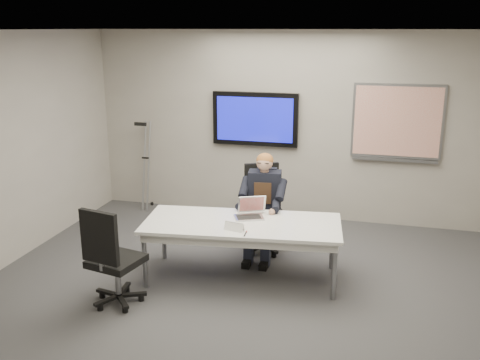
% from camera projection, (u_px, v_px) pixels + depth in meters
% --- Properties ---
extents(floor, '(6.00, 6.00, 0.02)m').
position_uv_depth(floor, '(236.00, 309.00, 5.56)').
color(floor, '#333335').
rests_on(floor, ground).
extents(ceiling, '(6.00, 6.00, 0.02)m').
position_uv_depth(ceiling, '(235.00, 30.00, 4.79)').
color(ceiling, silver).
rests_on(ceiling, wall_back).
extents(wall_back, '(6.00, 0.02, 2.80)m').
position_uv_depth(wall_back, '(288.00, 127.00, 7.96)').
color(wall_back, gray).
rests_on(wall_back, ground).
extents(wall_front, '(6.00, 0.02, 2.80)m').
position_uv_depth(wall_front, '(59.00, 358.00, 2.39)').
color(wall_front, gray).
rests_on(wall_front, ground).
extents(conference_table, '(2.33, 1.20, 0.69)m').
position_uv_depth(conference_table, '(242.00, 229.00, 6.11)').
color(conference_table, white).
rests_on(conference_table, ground).
extents(tv_display, '(1.30, 0.09, 0.80)m').
position_uv_depth(tv_display, '(255.00, 119.00, 8.01)').
color(tv_display, black).
rests_on(tv_display, wall_back).
extents(whiteboard, '(1.25, 0.08, 1.10)m').
position_uv_depth(whiteboard, '(397.00, 123.00, 7.52)').
color(whiteboard, gray).
rests_on(whiteboard, wall_back).
extents(office_chair_far, '(0.71, 0.71, 1.13)m').
position_uv_depth(office_chair_far, '(264.00, 224.00, 6.97)').
color(office_chair_far, black).
rests_on(office_chair_far, ground).
extents(office_chair_near, '(0.62, 0.62, 1.10)m').
position_uv_depth(office_chair_near, '(114.00, 275.00, 5.56)').
color(office_chair_near, black).
rests_on(office_chair_near, ground).
extents(seated_person, '(0.44, 0.75, 1.33)m').
position_uv_depth(seated_person, '(261.00, 217.00, 6.68)').
color(seated_person, '#212537').
rests_on(seated_person, office_chair_far).
extents(crutch, '(0.45, 0.68, 1.51)m').
position_uv_depth(crutch, '(146.00, 164.00, 8.49)').
color(crutch, '#9B9EA3').
rests_on(crutch, ground).
extents(laptop, '(0.39, 0.42, 0.23)m').
position_uv_depth(laptop, '(250.00, 212.00, 6.25)').
color(laptop, silver).
rests_on(laptop, conference_table).
extents(name_tent, '(0.23, 0.11, 0.09)m').
position_uv_depth(name_tent, '(234.00, 226.00, 5.83)').
color(name_tent, white).
rests_on(name_tent, conference_table).
extents(pen, '(0.02, 0.15, 0.01)m').
position_uv_depth(pen, '(245.00, 233.00, 5.73)').
color(pen, black).
rests_on(pen, conference_table).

